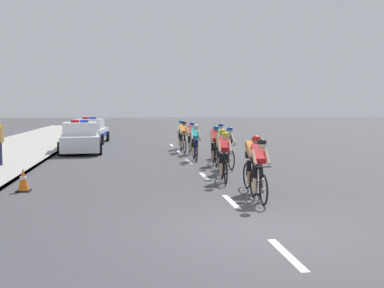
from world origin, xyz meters
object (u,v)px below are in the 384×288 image
(cyclist_sixth, at_px, (215,145))
(police_car_nearest, at_px, (80,139))
(cyclist_ninth, at_px, (191,138))
(cyclist_second, at_px, (253,163))
(cyclist_fourth, at_px, (222,150))
(cyclist_seventh, at_px, (195,142))
(cyclist_eleventh, at_px, (181,134))
(cyclist_lead, at_px, (259,169))
(cyclist_fifth, at_px, (227,147))
(police_car_second, at_px, (90,132))
(cyclist_tenth, at_px, (183,136))
(cyclist_third, at_px, (224,156))
(cyclist_eighth, at_px, (219,140))
(traffic_cone_near, at_px, (23,180))

(cyclist_sixth, distance_m, police_car_nearest, 8.00)
(cyclist_ninth, bearing_deg, cyclist_second, -87.83)
(cyclist_fourth, height_order, police_car_nearest, police_car_nearest)
(cyclist_second, height_order, police_car_nearest, police_car_nearest)
(cyclist_seventh, distance_m, cyclist_eleventh, 5.25)
(cyclist_lead, relative_size, cyclist_fifth, 1.00)
(cyclist_fifth, bearing_deg, police_car_second, 115.99)
(cyclist_second, relative_size, cyclist_seventh, 1.00)
(cyclist_tenth, bearing_deg, cyclist_lead, -87.78)
(cyclist_fifth, bearing_deg, cyclist_third, -103.85)
(cyclist_fifth, distance_m, cyclist_tenth, 6.14)
(cyclist_second, bearing_deg, cyclist_ninth, 92.17)
(cyclist_lead, relative_size, cyclist_third, 1.00)
(cyclist_lead, distance_m, cyclist_second, 1.19)
(cyclist_sixth, xyz_separation_m, cyclist_eleventh, (-0.57, 6.82, 0.00))
(cyclist_ninth, bearing_deg, cyclist_eighth, -56.01)
(cyclist_tenth, bearing_deg, cyclist_seventh, -88.37)
(cyclist_seventh, height_order, cyclist_ninth, same)
(cyclist_second, xyz_separation_m, cyclist_seventh, (-0.53, 7.24, 0.00))
(cyclist_tenth, distance_m, cyclist_eleventh, 1.68)
(cyclist_fifth, xyz_separation_m, police_car_nearest, (-5.98, 6.55, -0.11))
(cyclist_eleventh, bearing_deg, cyclist_lead, -88.43)
(cyclist_second, distance_m, police_car_nearest, 12.63)
(police_car_second, bearing_deg, cyclist_sixth, -63.34)
(cyclist_tenth, bearing_deg, cyclist_sixth, -82.67)
(cyclist_ninth, distance_m, police_car_second, 9.00)
(cyclist_third, bearing_deg, cyclist_sixth, 83.48)
(cyclist_fifth, xyz_separation_m, cyclist_eighth, (0.37, 3.44, 0.00))
(cyclist_lead, distance_m, cyclist_third, 2.95)
(cyclist_eighth, height_order, police_car_second, police_car_second)
(cyclist_fifth, distance_m, traffic_cone_near, 7.50)
(cyclist_fourth, bearing_deg, cyclist_eleventh, 92.44)
(cyclist_ninth, relative_size, cyclist_tenth, 1.00)
(cyclist_ninth, xyz_separation_m, traffic_cone_near, (-5.72, -8.88, -0.48))
(police_car_nearest, xyz_separation_m, police_car_second, (-0.00, 5.73, 0.00))
(cyclist_sixth, height_order, cyclist_seventh, same)
(cyclist_sixth, height_order, cyclist_eighth, same)
(cyclist_second, height_order, cyclist_eleventh, same)
(cyclist_third, height_order, police_car_nearest, police_car_nearest)
(police_car_nearest, relative_size, traffic_cone_near, 7.10)
(cyclist_eighth, distance_m, cyclist_ninth, 1.89)
(cyclist_sixth, distance_m, cyclist_eleventh, 6.85)
(cyclist_sixth, xyz_separation_m, cyclist_eighth, (0.66, 2.51, 0.00))
(cyclist_second, relative_size, cyclist_eleventh, 1.00)
(police_car_nearest, bearing_deg, traffic_cone_near, -92.32)
(cyclist_second, distance_m, traffic_cone_near, 6.17)
(cyclist_eighth, xyz_separation_m, traffic_cone_near, (-6.78, -7.31, -0.48))
(cyclist_third, distance_m, police_car_second, 16.13)
(cyclist_lead, bearing_deg, cyclist_third, 94.84)
(cyclist_lead, relative_size, cyclist_seventh, 1.00)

